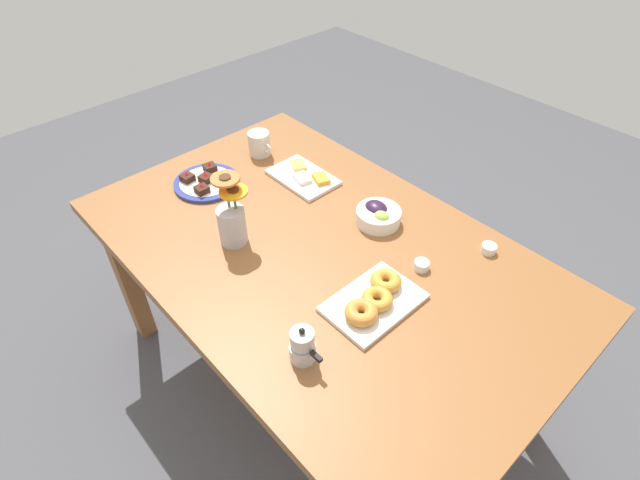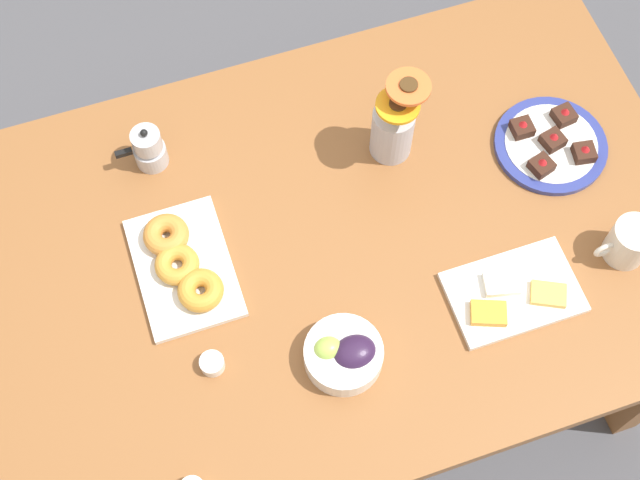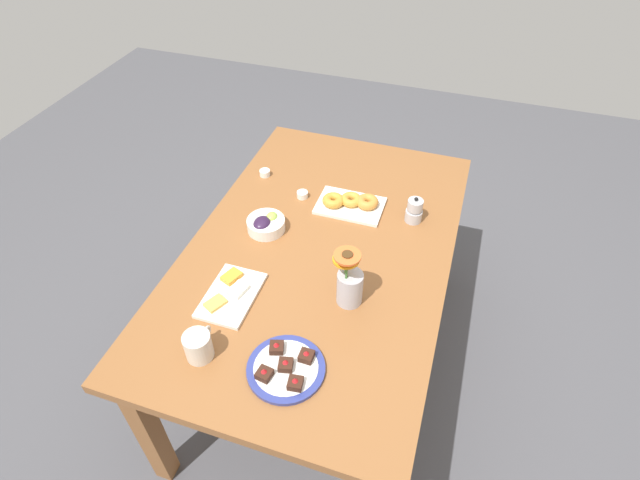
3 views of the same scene
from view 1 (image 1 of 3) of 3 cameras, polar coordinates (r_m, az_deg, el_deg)
The scene contains 11 objects.
ground_plane at distance 2.19m, azimuth -0.00°, elevation -15.34°, with size 6.00×6.00×0.00m, color #4C4C51.
dining_table at distance 1.68m, azimuth -0.00°, elevation -3.18°, with size 1.60×1.00×0.74m.
coffee_mug at distance 2.06m, azimuth -6.94°, elevation 10.90°, with size 0.12×0.09×0.10m.
grape_bowl at distance 1.72m, azimuth 6.66°, elevation 2.86°, with size 0.15×0.15×0.07m.
cheese_platter at distance 1.92m, azimuth -1.85°, elevation 7.25°, with size 0.26×0.17×0.03m.
croissant_platter at distance 1.45m, azimuth 6.20°, elevation -6.82°, with size 0.19×0.28×0.05m.
jam_cup_honey at distance 1.58m, azimuth 11.54°, elevation -2.81°, with size 0.05×0.05×0.03m.
jam_cup_berry at distance 1.69m, azimuth 18.74°, elevation -0.91°, with size 0.05×0.05×0.03m.
dessert_plate at distance 1.94m, azimuth -12.82°, elevation 6.50°, with size 0.25×0.25×0.05m.
flower_vase at distance 1.62m, azimuth -10.04°, elevation 2.18°, with size 0.11×0.11×0.24m.
moka_pot at distance 1.30m, azimuth -2.00°, elevation -12.03°, with size 0.11×0.07×0.12m.
Camera 1 is at (0.87, -0.80, 1.84)m, focal length 28.00 mm.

